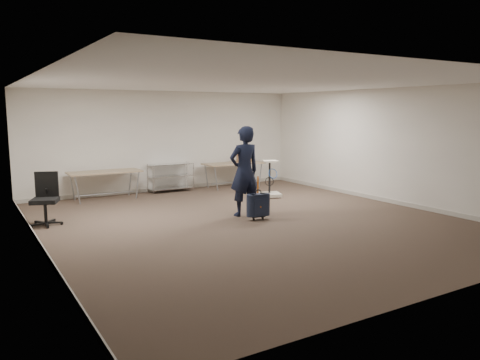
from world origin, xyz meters
TOP-DOWN VIEW (x-y plane):
  - ground at (0.00, 0.00)m, footprint 9.00×9.00m
  - room_shell at (0.00, 1.38)m, footprint 8.00×9.00m
  - folding_table_left at (-1.90, 3.95)m, footprint 1.80×0.75m
  - folding_table_right at (1.90, 3.95)m, footprint 1.80×0.75m
  - wire_shelf at (0.00, 4.20)m, footprint 1.22×0.47m
  - person at (0.18, 0.54)m, footprint 0.71×0.47m
  - suitcase at (0.20, 0.03)m, footprint 0.35×0.23m
  - office_chair at (-3.64, 1.85)m, footprint 0.63×0.64m
  - equipment_cart at (1.92, 2.08)m, footprint 0.67×0.67m
  - cardboard_box at (2.27, 3.97)m, footprint 0.40×0.32m

SIDE VIEW (x-z plane):
  - ground at x=0.00m, z-range 0.00..0.00m
  - room_shell at x=0.00m, z-range -4.45..4.55m
  - equipment_cart at x=1.92m, z-range -0.23..0.74m
  - suitcase at x=0.20m, z-range -0.15..0.77m
  - office_chair at x=-3.64m, z-range -0.21..0.84m
  - wire_shelf at x=0.00m, z-range 0.04..0.84m
  - folding_table_left at x=-1.90m, z-range 0.31..1.04m
  - folding_table_right at x=1.90m, z-range 0.31..1.04m
  - cardboard_box at x=2.27m, z-range 0.73..1.01m
  - person at x=0.18m, z-range 0.00..1.93m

